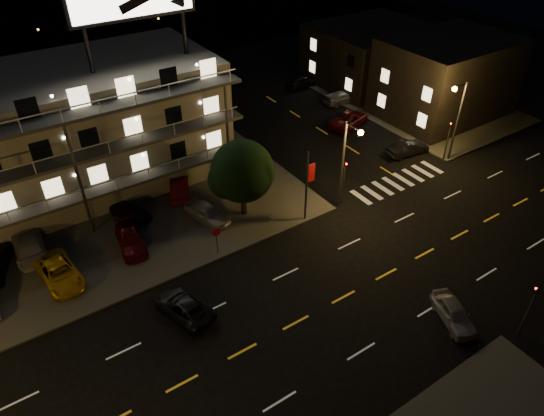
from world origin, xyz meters
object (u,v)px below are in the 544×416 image
lot_car_2 (59,273)px  side_car_0 (408,148)px  road_car_east (454,313)px  tree (242,173)px  lot_car_4 (207,213)px  road_car_west (184,307)px  lot_car_7 (29,244)px

lot_car_2 → side_car_0: size_ratio=1.12×
side_car_0 → road_car_east: 21.41m
tree → lot_car_4: size_ratio=1.54×
lot_car_2 → lot_car_4: bearing=-3.8°
road_car_east → tree: bearing=129.0°
lot_car_4 → road_car_west: size_ratio=0.94×
tree → road_car_west: (-8.77, -7.09, -3.44)m
lot_car_4 → lot_car_7: (-12.87, 3.87, 0.03)m
tree → lot_car_4: (-2.94, 0.75, -3.19)m
tree → lot_car_2: bearing=178.6°
road_car_east → road_car_west: bearing=166.1°
lot_car_2 → side_car_0: lot_car_2 is taller
tree → road_car_east: bearing=-72.7°
tree → lot_car_4: tree is taller
tree → road_car_east: (5.36, -17.20, -3.41)m
tree → side_car_0: tree is taller
lot_car_2 → road_car_east: 26.65m
tree → side_car_0: 19.02m
lot_car_2 → side_car_0: bearing=-7.2°
lot_car_4 → road_car_east: size_ratio=1.09×
road_car_east → road_car_west: 17.37m
tree → lot_car_2: tree is taller
lot_car_4 → road_car_west: bearing=-140.8°
lot_car_4 → side_car_0: bearing=-17.4°
tree → road_car_west: 11.79m
lot_car_2 → road_car_west: lot_car_2 is taller
tree → lot_car_7: (-15.80, 4.63, -3.16)m
side_car_0 → road_car_west: 28.28m
lot_car_4 → road_car_east: (8.30, -17.96, -0.21)m
tree → road_car_east: size_ratio=1.68×
lot_car_4 → side_car_0: 21.69m
road_car_east → road_car_west: road_car_east is taller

